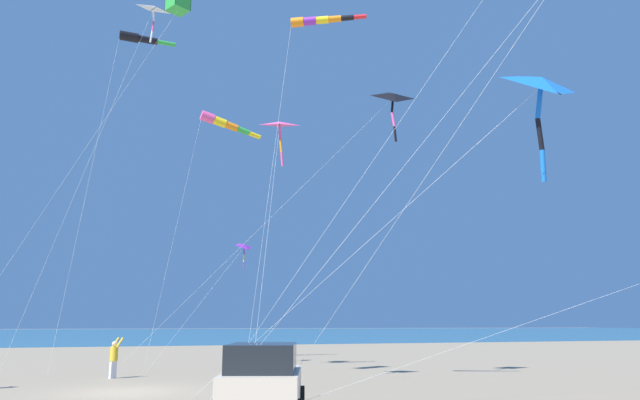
{
  "coord_description": "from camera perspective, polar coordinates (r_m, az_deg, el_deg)",
  "views": [
    {
      "loc": [
        -22.75,
        0.84,
        2.33
      ],
      "look_at": [
        -0.77,
        -6.9,
        7.22
      ],
      "focal_mm": 33.28,
      "sensor_mm": 36.0,
      "label": 1
    }
  ],
  "objects": [
    {
      "name": "ground_plane",
      "position": [
        22.88,
        -18.01,
        -17.14
      ],
      "size": [
        600.0,
        600.0,
        0.0
      ],
      "primitive_type": "plane",
      "color": "gray"
    },
    {
      "name": "ocean_water_strip",
      "position": [
        187.76,
        -19.58,
        -11.88
      ],
      "size": [
        240.0,
        600.0,
        0.01
      ],
      "primitive_type": "cube",
      "color": "#285B7A",
      "rests_on": "ground_plane"
    },
    {
      "name": "parked_car",
      "position": [
        15.7,
        -5.52,
        -16.83
      ],
      "size": [
        4.67,
        3.13,
        1.85
      ],
      "color": "beige",
      "rests_on": "ground_plane"
    },
    {
      "name": "cooler_box",
      "position": [
        18.02,
        -9.08,
        -18.46
      ],
      "size": [
        0.62,
        0.42,
        0.42
      ],
      "color": "black",
      "rests_on": "ground_plane"
    },
    {
      "name": "person_child_green_jacket",
      "position": [
        28.54,
        -19.19,
        -13.98
      ],
      "size": [
        0.59,
        0.63,
        1.75
      ],
      "color": "silver",
      "rests_on": "ground_plane"
    },
    {
      "name": "kite_delta_red_high_left",
      "position": [
        26.42,
        -3.9,
        7.16
      ],
      "size": [
        5.74,
        3.03,
        11.2
      ],
      "color": "#EF4C93",
      "rests_on": "ground_plane"
    },
    {
      "name": "kite_windsock_black_fish_shape",
      "position": [
        33.55,
        -9.32,
        7.29
      ],
      "size": [
        0.79,
        5.74,
        13.81
      ],
      "color": "#EF4C93",
      "rests_on": "ground_plane"
    },
    {
      "name": "kite_delta_small_distant",
      "position": [
        28.71,
        7.01,
        9.75
      ],
      "size": [
        7.81,
        12.59,
        13.38
      ],
      "color": "black",
      "rests_on": "ground_plane"
    },
    {
      "name": "kite_delta_orange_high_right",
      "position": [
        37.03,
        -7.31,
        -4.51
      ],
      "size": [
        6.36,
        6.46,
        7.3
      ],
      "color": "purple",
      "rests_on": "ground_plane"
    },
    {
      "name": "kite_delta_white_trailing",
      "position": [
        14.94,
        20.52,
        10.28
      ],
      "size": [
        7.15,
        8.11,
        8.28
      ],
      "color": "blue",
      "rests_on": "ground_plane"
    },
    {
      "name": "kite_windsock_teal_far_right",
      "position": [
        26.48,
        -0.18,
        16.84
      ],
      "size": [
        3.07,
        5.36,
        15.25
      ],
      "color": "orange",
      "rests_on": "ground_plane"
    },
    {
      "name": "kite_windsock_long_streamer_right",
      "position": [
        42.43,
        -16.99,
        14.61
      ],
      "size": [
        7.17,
        5.56,
        21.18
      ],
      "color": "black",
      "rests_on": "ground_plane"
    },
    {
      "name": "kite_delta_yellow_midlevel",
      "position": [
        34.47,
        -15.76,
        17.2
      ],
      "size": [
        2.69,
        6.13,
        19.14
      ],
      "color": "white",
      "rests_on": "ground_plane"
    }
  ]
}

